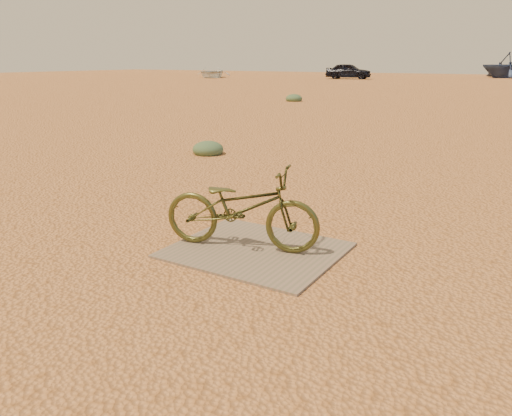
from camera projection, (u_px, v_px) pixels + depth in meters
The scene contains 8 objects.
ground at pixel (281, 275), 4.05m from camera, with size 120.00×120.00×0.00m, color #CD8249.
plywood_board at pixel (256, 250), 4.56m from camera, with size 1.47×1.26×0.02m, color #7E6351.
bicycle at pixel (241, 208), 4.49m from camera, with size 0.50×1.44×0.76m, color #45441C.
car at pixel (349, 71), 43.44m from camera, with size 1.56×3.89×1.32m, color black.
boat_near_left at pixel (211, 72), 46.67m from camera, with size 3.23×4.53×0.94m, color silver.
boat_far_left at pixel (505, 65), 45.40m from camera, with size 3.79×4.39×2.31m, color navy.
kale_a at pixel (208, 154), 9.21m from camera, with size 0.57×0.57×0.31m, color #576D47.
kale_c at pixel (294, 101), 20.69m from camera, with size 0.68×0.68×0.38m, color #576D47.
Camera 1 is at (1.76, -3.29, 1.69)m, focal length 35.00 mm.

